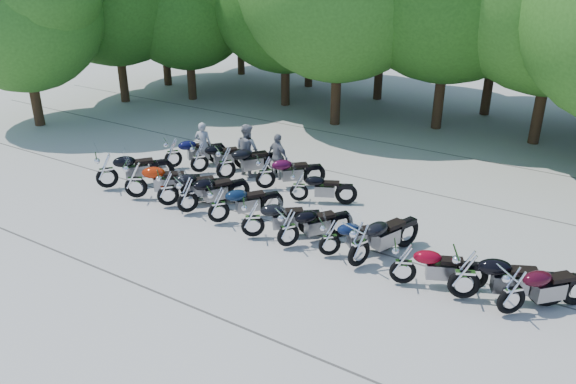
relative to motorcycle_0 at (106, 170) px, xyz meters
The scene contains 22 objects.
ground 6.57m from the motorcycle_0, ahead, with size 90.00×90.00×0.00m, color gray.
tree_16 10.00m from the motorcycle_0, 157.71° to the left, with size 6.97×6.97×8.55m.
motorcycle_0 is the anchor object (origin of this frame).
motorcycle_1 1.40m from the motorcycle_0, ahead, with size 0.77×2.51×1.42m, color #9E2005, non-canonical shape.
motorcycle_2 2.66m from the motorcycle_0, ahead, with size 0.72×2.36×1.33m, color black, non-canonical shape.
motorcycle_3 3.50m from the motorcycle_0, ahead, with size 0.71×2.34×1.32m, color black, non-canonical shape.
motorcycle_4 4.71m from the motorcycle_0, ahead, with size 0.69×2.27×1.28m, color #0B1B32, non-canonical shape.
motorcycle_5 6.07m from the motorcycle_0, ahead, with size 0.70×2.28×1.29m, color black, non-canonical shape.
motorcycle_6 7.18m from the motorcycle_0, ahead, with size 0.68×2.24×1.27m, color black, non-canonical shape.
motorcycle_7 8.34m from the motorcycle_0, ahead, with size 0.63×2.09×1.18m, color #0C1837, non-canonical shape.
motorcycle_8 9.22m from the motorcycle_0, ahead, with size 0.76×2.50×1.41m, color black, non-canonical shape.
motorcycle_9 10.45m from the motorcycle_0, ahead, with size 0.68×2.23×1.26m, color maroon, non-canonical shape.
motorcycle_10 11.86m from the motorcycle_0, ahead, with size 0.78×2.55×1.44m, color black, non-canonical shape.
motorcycle_11 12.91m from the motorcycle_0, ahead, with size 0.72×2.38×1.34m, color #350713, non-canonical shape.
motorcycle_12 2.64m from the motorcycle_0, 77.91° to the left, with size 0.69×2.27×1.28m, color #0B0D34, non-canonical shape.
motorcycle_13 3.18m from the motorcycle_0, 58.17° to the left, with size 0.69×2.27×1.28m, color black, non-canonical shape.
motorcycle_14 3.93m from the motorcycle_0, 42.80° to the left, with size 0.74×2.45×1.38m, color black, non-canonical shape.
motorcycle_15 5.26m from the motorcycle_0, 31.67° to the left, with size 0.71×2.32×1.31m, color #3F0826, non-canonical shape.
motorcycle_16 6.43m from the motorcycle_0, 22.97° to the left, with size 0.63×2.06×1.17m, color black, non-canonical shape.
rider_0 3.65m from the motorcycle_0, 69.11° to the left, with size 0.61×0.40×1.67m, color #98989A.
rider_1 4.77m from the motorcycle_0, 49.00° to the left, with size 0.90×0.70×1.85m, color gray.
rider_2 5.74m from the motorcycle_0, 41.98° to the left, with size 0.95×0.40×1.62m, color gray.
Camera 1 is at (7.69, -10.80, 7.54)m, focal length 35.00 mm.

